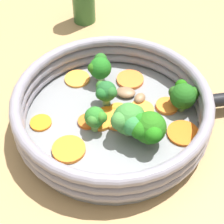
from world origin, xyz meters
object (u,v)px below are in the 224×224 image
Objects in this scene: broccoli_floret_2 at (95,118)px; broccoli_floret_1 at (183,95)px; carrot_slice_4 at (117,119)px; carrot_slice_6 at (167,106)px; broccoli_floret_5 at (100,67)px; mushroom_piece_1 at (131,111)px; carrot_slice_11 at (41,123)px; broccoli_floret_4 at (106,92)px; broccoli_floret_3 at (148,128)px; carrot_slice_10 at (141,110)px; carrot_slice_9 at (69,149)px; carrot_slice_3 at (183,133)px; skillet at (112,122)px; carrot_slice_1 at (107,117)px; carrot_slice_7 at (100,120)px; broccoli_floret_0 at (129,120)px; carrot_slice_2 at (77,79)px; mushroom_piece_2 at (126,92)px; carrot_slice_8 at (130,80)px; carrot_slice_0 at (88,121)px.

broccoli_floret_1 is at bearing 138.98° from broccoli_floret_2.
carrot_slice_4 is 0.08m from carrot_slice_6.
broccoli_floret_5 is 1.51× the size of mushroom_piece_1.
carrot_slice_11 is at bearing -50.77° from broccoli_floret_1.
broccoli_floret_1 reaches higher than broccoli_floret_4.
carrot_slice_10 is at bearing -145.52° from broccoli_floret_3.
broccoli_floret_1 is (-0.16, 0.10, 0.03)m from carrot_slice_9.
carrot_slice_6 reaches higher than carrot_slice_3.
skillet is at bearing -75.62° from carrot_slice_3.
broccoli_floret_4 reaches higher than carrot_slice_6.
broccoli_floret_3 is at bearing 58.49° from broccoli_floret_5.
broccoli_floret_4 is (-0.02, -0.02, 0.03)m from carrot_slice_1.
carrot_slice_4 is 1.24× the size of carrot_slice_11.
skillet is 0.11m from carrot_slice_11.
carrot_slice_7 is at bearing 173.06° from carrot_slice_9.
carrot_slice_3 is at bearing 92.97° from broccoli_floret_4.
broccoli_floret_2 is (-0.05, 0.01, 0.02)m from carrot_slice_9.
carrot_slice_10 is at bearing 141.12° from skillet.
broccoli_floret_0 reaches higher than carrot_slice_3.
carrot_slice_2 is 0.12m from mushroom_piece_1.
mushroom_piece_2 is (0.02, -0.09, -0.02)m from broccoli_floret_1.
carrot_slice_10 is (-0.04, 0.03, 0.01)m from skillet.
carrot_slice_2 and carrot_slice_3 have the same top height.
carrot_slice_3 is 1.48× the size of mushroom_piece_1.
broccoli_floret_2 is at bearing -27.48° from mushroom_piece_1.
broccoli_floret_1 is 0.14m from broccoli_floret_5.
skillet is 0.09m from carrot_slice_6.
carrot_slice_11 is 0.59× the size of broccoli_floret_0.
broccoli_floret_5 is (-0.02, -0.09, 0.03)m from carrot_slice_10.
carrot_slice_10 is at bearing 156.73° from carrot_slice_9.
broccoli_floret_0 is 1.24× the size of broccoli_floret_4.
broccoli_floret_4 reaches higher than carrot_slice_8.
mushroom_piece_1 reaches higher than carrot_slice_8.
carrot_slice_3 is at bearing 75.69° from mushroom_piece_2.
carrot_slice_0 reaches higher than carrot_slice_11.
broccoli_floret_0 reaches higher than carrot_slice_11.
mushroom_piece_1 reaches higher than carrot_slice_9.
skillet is 5.07× the size of broccoli_floret_3.
broccoli_floret_0 is 0.09m from mushroom_piece_2.
carrot_slice_11 is at bearing -33.86° from mushroom_piece_2.
broccoli_floret_1 is 0.14m from broccoli_floret_2.
carrot_slice_3 is 0.06m from broccoli_floret_1.
carrot_slice_4 is at bearing 59.93° from broccoli_floret_4.
carrot_slice_7 is at bearing 128.59° from carrot_slice_0.
carrot_slice_7 is 0.90× the size of carrot_slice_8.
carrot_slice_1 and carrot_slice_10 have the same top height.
broccoli_floret_4 is 1.40× the size of mushroom_piece_1.
carrot_slice_8 is (-0.04, 0.08, 0.00)m from carrot_slice_2.
carrot_slice_4 is at bearing 150.53° from broccoli_floret_2.
mushroom_piece_1 reaches higher than carrot_slice_7.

